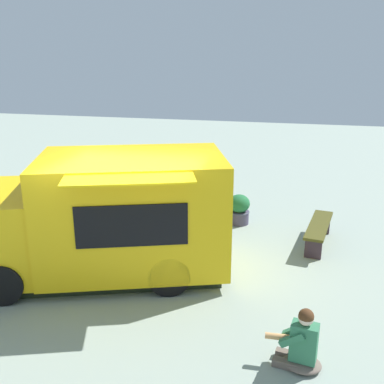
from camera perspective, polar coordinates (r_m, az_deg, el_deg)
ground_plane at (r=8.36m, az=-8.34°, el=-11.91°), size 40.00×40.00×0.00m
food_truck at (r=8.50m, az=-11.29°, el=-3.51°), size 5.19×3.55×2.27m
person_customer at (r=6.47m, az=13.72°, el=-18.39°), size 0.81×0.52×0.89m
planter_flowering_near at (r=12.91m, az=-17.83°, el=0.13°), size 0.55×0.55×0.74m
planter_flowering_far at (r=11.03m, az=6.00°, el=-2.16°), size 0.53×0.53×0.74m
plaza_bench at (r=10.16m, az=15.84°, el=-4.54°), size 0.69×1.84×0.49m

